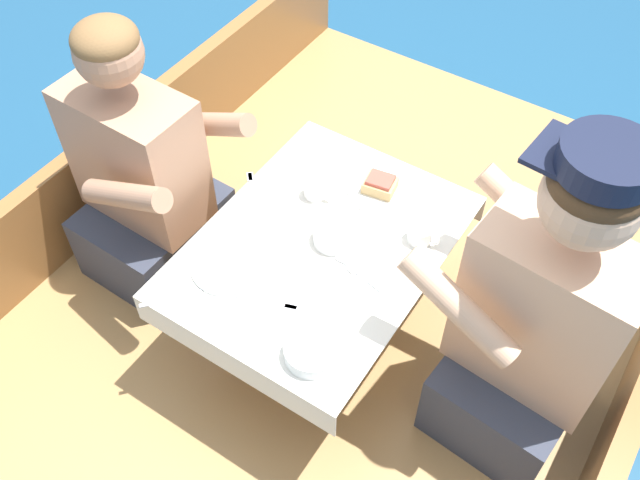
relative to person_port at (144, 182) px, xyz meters
name	(u,v)px	position (x,y,z in m)	size (l,w,h in m)	color
ground_plane	(322,362)	(0.62, 0.08, -0.64)	(60.00, 60.00, 0.00)	navy
boat_deck	(322,342)	(0.62, 0.08, -0.51)	(1.92, 2.88, 0.26)	#A87F4C
gunwale_port	(105,175)	(-0.31, 0.08, -0.20)	(0.06, 2.88, 0.36)	#936033
gunwale_starboard	(615,444)	(1.55, 0.08, -0.20)	(0.06, 2.88, 0.36)	#936033
cockpit_table	(320,254)	(0.62, 0.06, 0.00)	(0.65, 0.86, 0.42)	#B2B2B7
person_port	(144,182)	(0.00, 0.00, 0.00)	(0.53, 0.45, 0.95)	#333847
person_starboard	(535,327)	(1.25, 0.12, 0.06)	(0.55, 0.48, 1.06)	#333847
plate_sandwich	(380,191)	(0.66, 0.33, 0.04)	(0.20, 0.20, 0.01)	white
plate_bread	(227,266)	(0.45, -0.15, 0.04)	(0.20, 0.20, 0.01)	white
sandwich	(380,184)	(0.66, 0.33, 0.07)	(0.11, 0.09, 0.05)	tan
bowl_port_near	(312,351)	(0.81, -0.25, 0.06)	(0.14, 0.14, 0.04)	white
bowl_starboard_near	(333,236)	(0.65, 0.09, 0.06)	(0.11, 0.11, 0.04)	white
coffee_cup_port	(316,189)	(0.51, 0.22, 0.07)	(0.09, 0.07, 0.05)	white
coffee_cup_starboard	(420,234)	(0.85, 0.23, 0.07)	(0.10, 0.07, 0.05)	white
utensil_knife_port	(279,264)	(0.57, -0.06, 0.04)	(0.09, 0.16, 0.00)	silver
utensil_knife_starboard	(171,299)	(0.39, -0.32, 0.04)	(0.12, 0.14, 0.00)	silver
utensil_spoon_starboard	(352,267)	(0.74, 0.04, 0.04)	(0.17, 0.05, 0.01)	silver
utensil_fork_starboard	(273,303)	(0.63, -0.18, 0.04)	(0.17, 0.07, 0.00)	silver
utensil_spoon_center	(355,282)	(0.78, 0.00, 0.04)	(0.12, 0.14, 0.01)	silver
utensil_fork_port	(252,189)	(0.33, 0.13, 0.04)	(0.13, 0.14, 0.00)	silver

